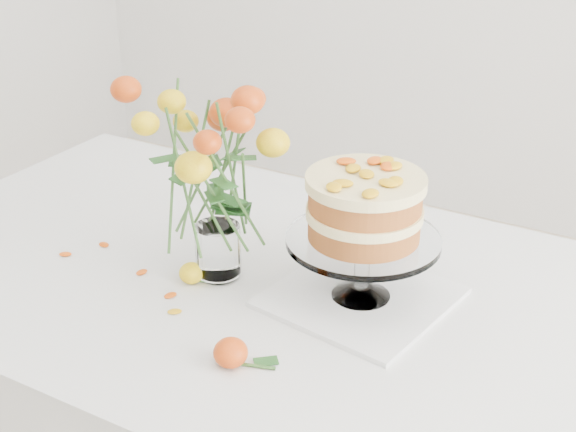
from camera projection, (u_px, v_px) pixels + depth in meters
name	position (u px, v px, depth m)	size (l,w,h in m)	color
table	(223.00, 301.00, 1.62)	(1.43, 0.93, 0.76)	tan
napkin	(360.00, 297.00, 1.47)	(0.30, 0.30, 0.01)	white
cake_stand	(364.00, 214.00, 1.39)	(0.28, 0.28, 0.25)	white
rose_vase	(214.00, 154.00, 1.43)	(0.30, 0.30, 0.43)	white
loose_rose_near	(192.00, 273.00, 1.52)	(0.08, 0.05, 0.04)	yellow
loose_rose_far	(231.00, 353.00, 1.28)	(0.10, 0.06, 0.05)	#CA3D09
stray_petal_a	(142.00, 272.00, 1.55)	(0.03, 0.02, 0.00)	#EEAB0F
stray_petal_b	(170.00, 295.00, 1.48)	(0.03, 0.02, 0.00)	#EEAB0F
stray_petal_c	(175.00, 312.00, 1.43)	(0.03, 0.02, 0.00)	#EEAB0F
stray_petal_d	(104.00, 245.00, 1.66)	(0.03, 0.02, 0.00)	#EEAB0F
stray_petal_e	(65.00, 254.00, 1.62)	(0.03, 0.02, 0.00)	#EEAB0F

